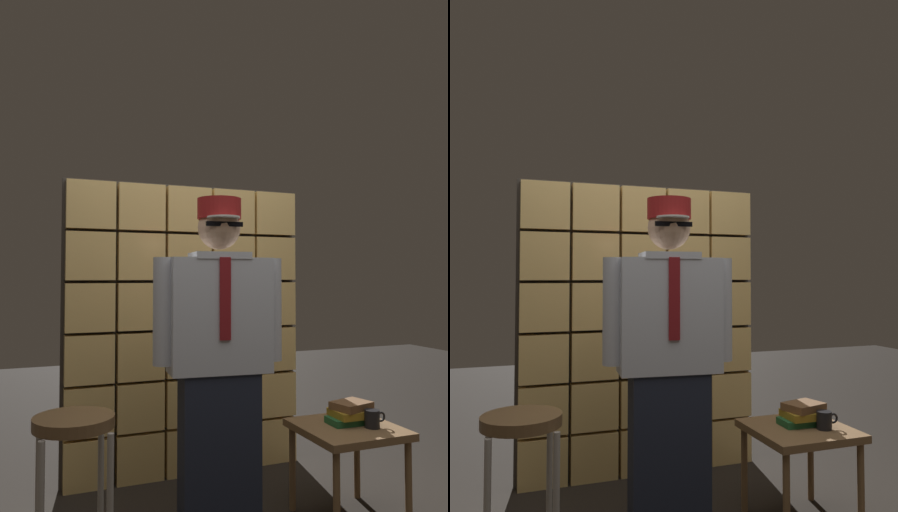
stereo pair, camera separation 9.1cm
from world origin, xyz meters
TOP-DOWN VIEW (x-y plane):
  - glass_block_wall at (0.00, 1.34)m, footprint 1.64×0.10m
  - standing_person at (-0.10, 0.49)m, footprint 0.69×0.31m
  - bar_stool at (-0.83, 0.28)m, footprint 0.34×0.34m
  - side_table at (0.62, 0.40)m, footprint 0.52×0.52m
  - book_stack at (0.65, 0.43)m, footprint 0.26×0.20m
  - coffee_mug at (0.72, 0.31)m, footprint 0.13×0.08m

SIDE VIEW (x-z plane):
  - side_table at x=0.62m, z-range 0.19..0.70m
  - bar_stool at x=-0.83m, z-range 0.18..0.91m
  - coffee_mug at x=0.72m, z-range 0.51..0.60m
  - book_stack at x=0.65m, z-range 0.51..0.63m
  - standing_person at x=-0.10m, z-range 0.04..1.76m
  - glass_block_wall at x=0.00m, z-range -0.02..1.95m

